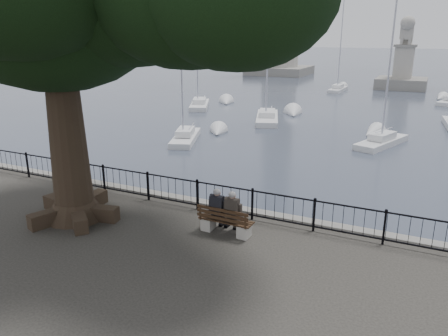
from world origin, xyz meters
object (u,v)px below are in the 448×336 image
Objects in this scene: bench at (225,224)px; lion_monument at (403,71)px; person_left at (219,211)px; person_right at (234,214)px.

lion_monument reaches higher than bench.
bench is at bearing -91.57° from lion_monument.
person_left is (-0.26, 0.10, 0.33)m from bench.
person_left is 0.16× the size of lion_monument.
person_right is at bearing 20.36° from bench.
person_right is at bearing -1.48° from person_left.
person_right reaches higher than bench.
person_left is at bearing -91.88° from lion_monument.
lion_monument is (1.59, 48.63, 0.54)m from person_left.
person_left is 1.00× the size of person_right.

